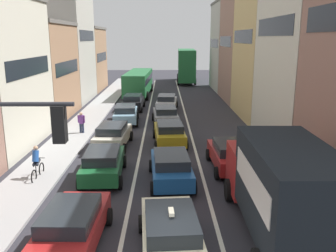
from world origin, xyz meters
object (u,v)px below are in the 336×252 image
at_px(wagon_left_lane_second, 103,163).
at_px(taxi_centre_lane_front, 171,233).
at_px(pedestrian_near_kerb, 81,122).
at_px(sedan_left_lane_fifth, 133,102).
at_px(bus_far_queue_secondary, 186,64).
at_px(hatchback_centre_lane_third, 169,133).
at_px(sedan_left_lane_front, 72,225).
at_px(bus_mid_queue_primary, 139,81).
at_px(sedan_right_lane_behind_truck, 230,155).
at_px(sedan_left_lane_third, 113,135).
at_px(removalist_box_truck, 280,185).
at_px(sedan_centre_lane_second, 171,167).
at_px(cyclist_on_sidewalk, 37,163).
at_px(sedan_centre_lane_fifth, 167,102).
at_px(sedan_left_lane_fourth, 126,114).
at_px(coupe_centre_lane_fourth, 165,115).

bearing_deg(wagon_left_lane_second, taxi_centre_lane_front, -156.34).
bearing_deg(pedestrian_near_kerb, wagon_left_lane_second, 27.67).
xyz_separation_m(taxi_centre_lane_front, pedestrian_near_kerb, (-6.15, 15.03, 0.15)).
bearing_deg(sedan_left_lane_fifth, wagon_left_lane_second, -178.42).
relative_size(taxi_centre_lane_front, bus_far_queue_secondary, 0.42).
height_order(hatchback_centre_lane_third, pedestrian_near_kerb, pedestrian_near_kerb).
height_order(sedan_left_lane_front, bus_mid_queue_primary, bus_mid_queue_primary).
bearing_deg(sedan_right_lane_behind_truck, sedan_left_lane_third, 56.93).
distance_m(removalist_box_truck, bus_mid_queue_primary, 32.67).
xyz_separation_m(taxi_centre_lane_front, sedan_centre_lane_second, (0.12, 6.03, -0.00)).
distance_m(sedan_left_lane_third, bus_far_queue_secondary, 34.98).
bearing_deg(bus_mid_queue_primary, wagon_left_lane_second, -177.49).
relative_size(sedan_left_lane_front, cyclist_on_sidewalk, 2.51).
height_order(sedan_centre_lane_fifth, pedestrian_near_kerb, pedestrian_near_kerb).
bearing_deg(sedan_right_lane_behind_truck, bus_far_queue_secondary, -1.68).
bearing_deg(pedestrian_near_kerb, sedan_centre_lane_fifth, 154.09).
distance_m(wagon_left_lane_second, sedan_left_lane_fourth, 11.97).
bearing_deg(taxi_centre_lane_front, sedan_right_lane_behind_truck, -26.57).
bearing_deg(sedan_left_lane_third, bus_far_queue_secondary, -7.68).
height_order(sedan_centre_lane_fifth, bus_mid_queue_primary, bus_mid_queue_primary).
distance_m(removalist_box_truck, wagon_left_lane_second, 9.01).
relative_size(hatchback_centre_lane_third, bus_far_queue_secondary, 0.42).
bearing_deg(sedan_left_lane_front, sedan_left_lane_fifth, 1.45).
xyz_separation_m(sedan_left_lane_fourth, bus_far_queue_secondary, (6.59, 27.64, 2.03)).
height_order(sedan_left_lane_front, sedan_centre_lane_second, same).
relative_size(removalist_box_truck, sedan_left_lane_third, 1.76).
distance_m(sedan_centre_lane_second, coupe_centre_lane_fourth, 12.04).
bearing_deg(removalist_box_truck, sedan_right_lane_behind_truck, 4.51).
bearing_deg(bus_far_queue_secondary, cyclist_on_sidewalk, 168.22).
relative_size(taxi_centre_lane_front, sedan_centre_lane_second, 1.00).
height_order(sedan_centre_lane_second, sedan_right_lane_behind_truck, same).
height_order(sedan_centre_lane_second, wagon_left_lane_second, same).
bearing_deg(bus_mid_queue_primary, bus_far_queue_secondary, -23.56).
height_order(sedan_left_lane_third, cyclist_on_sidewalk, cyclist_on_sidewalk).
xyz_separation_m(removalist_box_truck, taxi_centre_lane_front, (-3.73, -1.05, -1.18)).
height_order(sedan_left_lane_fourth, bus_far_queue_secondary, bus_far_queue_secondary).
distance_m(sedan_left_lane_front, sedan_left_lane_fifth, 23.83).
bearing_deg(removalist_box_truck, bus_far_queue_secondary, 1.43).
relative_size(bus_far_queue_secondary, pedestrian_near_kerb, 6.37).
bearing_deg(pedestrian_near_kerb, hatchback_centre_lane_third, 76.55).
relative_size(sedan_centre_lane_second, sedan_left_lane_fourth, 1.00).
bearing_deg(taxi_centre_lane_front, sedan_left_lane_front, 77.26).
relative_size(sedan_right_lane_behind_truck, bus_far_queue_secondary, 0.41).
height_order(hatchback_centre_lane_third, sedan_left_lane_third, same).
bearing_deg(bus_mid_queue_primary, sedan_right_lane_behind_truck, -162.93).
xyz_separation_m(coupe_centre_lane_fourth, bus_far_queue_secondary, (3.35, 28.19, 2.03)).
bearing_deg(sedan_centre_lane_fifth, sedan_left_lane_fourth, 151.92).
bearing_deg(wagon_left_lane_second, sedan_left_lane_fifth, -2.33).
height_order(sedan_centre_lane_second, sedan_left_lane_fourth, same).
height_order(coupe_centre_lane_fourth, sedan_centre_lane_fifth, same).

